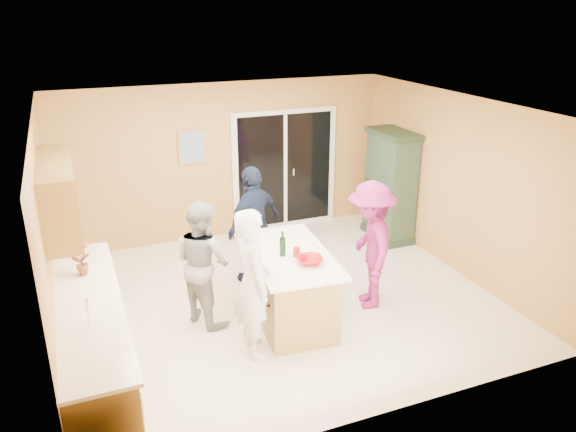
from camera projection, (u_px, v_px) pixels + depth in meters
name	position (u px, v px, depth m)	size (l,w,h in m)	color
floor	(281.00, 299.00, 7.63)	(5.50, 5.50, 0.00)	white
ceiling	(280.00, 107.00, 6.71)	(5.50, 5.00, 0.10)	white
wall_back	(226.00, 161.00, 9.34)	(5.50, 0.10, 2.60)	#E9B260
wall_front	(382.00, 299.00, 5.01)	(5.50, 0.10, 2.60)	#E9B260
wall_left	(49.00, 241.00, 6.21)	(0.10, 5.00, 2.60)	#E9B260
wall_right	(456.00, 185.00, 8.14)	(0.10, 5.00, 2.60)	#E9B260
left_cabinet_run	(94.00, 351.00, 5.70)	(0.65, 3.05, 1.24)	#AA8442
upper_cabinets	(59.00, 196.00, 5.89)	(0.35, 1.60, 0.75)	#AA8442
sliding_door	(285.00, 170.00, 9.76)	(1.90, 0.07, 2.10)	silver
framed_picture	(192.00, 147.00, 9.02)	(0.46, 0.04, 0.56)	#AD8056
kitchen_island	(289.00, 288.00, 7.02)	(1.10, 1.82, 0.91)	#AA8442
green_hutch	(390.00, 187.00, 9.34)	(0.53, 1.00, 1.84)	#213625
woman_white	(253.00, 283.00, 6.19)	(0.64, 0.42, 1.75)	silver
woman_grey	(203.00, 262.00, 6.88)	(0.77, 0.60, 1.58)	gray
woman_navy	(254.00, 225.00, 7.88)	(1.00, 0.42, 1.70)	#1A2239
woman_magenta	(370.00, 245.00, 7.22)	(1.10, 0.63, 1.70)	#8E1F5F
serving_bowl	(310.00, 260.00, 6.56)	(0.31, 0.31, 0.08)	#AE1513
tulip_vase	(80.00, 257.00, 6.15)	(0.23, 0.16, 0.44)	#B4121F
tumbler_near	(297.00, 252.00, 6.74)	(0.08, 0.08, 0.12)	#AE1513
tumbler_far	(304.00, 257.00, 6.62)	(0.07, 0.07, 0.09)	#AE1513
wine_bottle	(283.00, 246.00, 6.73)	(0.07, 0.07, 0.32)	black
white_plate	(255.00, 242.00, 7.14)	(0.20, 0.20, 0.01)	silver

